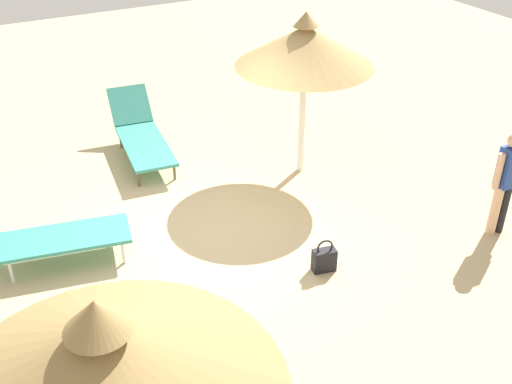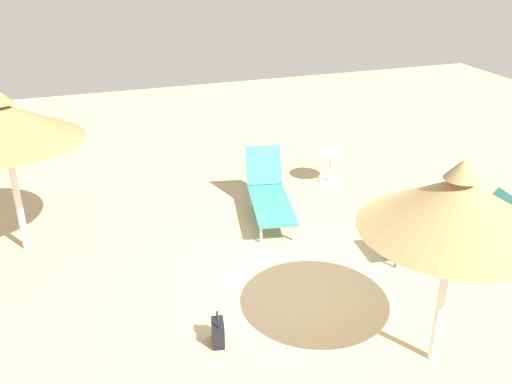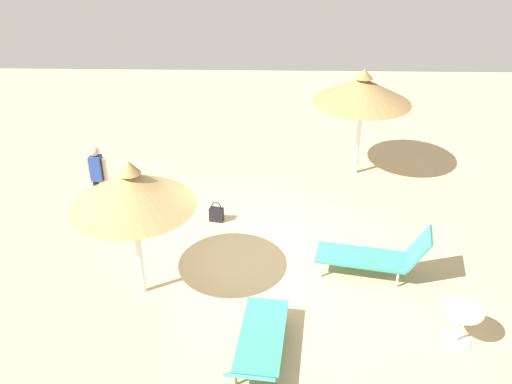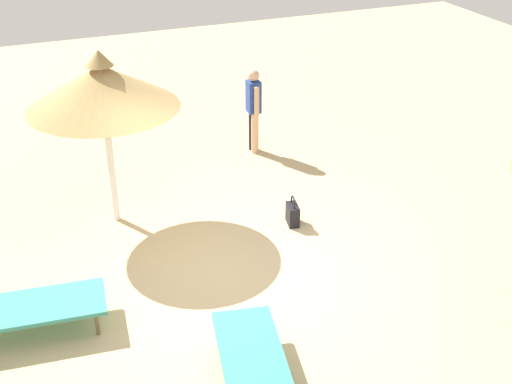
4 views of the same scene
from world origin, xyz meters
name	(u,v)px [view 2 (image 2 of 4)]	position (x,y,z in m)	size (l,w,h in m)	color
ground	(290,288)	(0.00, 0.00, -0.05)	(24.00, 24.00, 0.10)	tan
parasol_umbrella_edge	(3,123)	(-2.38, -3.68, 2.14)	(2.31, 2.31, 2.65)	white
parasol_umbrella_near_right	(457,204)	(1.99, 1.06, 2.08)	(2.10, 2.10, 2.60)	white
lounge_chair_front	(269,192)	(-2.24, 0.48, 0.45)	(2.10, 1.04, 1.03)	teal
lounge_chair_far_left	(450,229)	(-0.12, 2.79, 0.40)	(0.93, 2.28, 0.88)	teal
handbag	(218,332)	(0.88, -1.33, 0.17)	(0.32, 0.21, 0.47)	black
side_table_round	(330,161)	(-3.27, 2.18, 0.44)	(0.64, 0.64, 0.65)	silver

